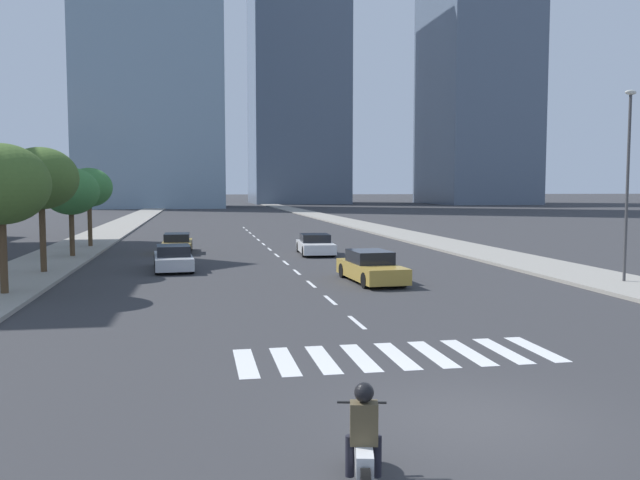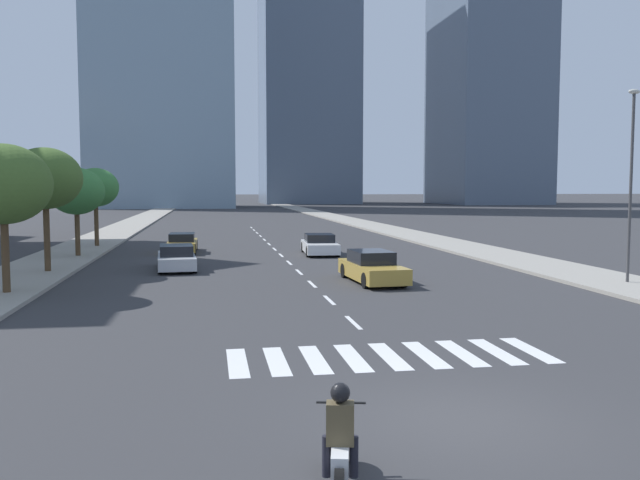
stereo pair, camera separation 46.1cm
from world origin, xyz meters
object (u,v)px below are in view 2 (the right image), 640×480
Objects in this scene: sedan_gold_1 at (372,268)px; street_lamp_east at (631,172)px; sedan_silver_3 at (176,258)px; street_tree_nearest at (3,184)px; sedan_gold_0 at (182,243)px; street_tree_fourth at (95,188)px; motorcycle_lead at (340,448)px; street_tree_third at (76,191)px; sedan_white_2 at (320,245)px; street_tree_second at (45,179)px.

street_lamp_east reaches higher than sedan_gold_1.
street_tree_nearest is at bearing 136.90° from sedan_silver_3.
sedan_gold_0 is 0.98× the size of sedan_silver_3.
sedan_gold_0 is 8.75m from sedan_silver_3.
street_tree_fourth is (-5.76, 4.20, 3.45)m from sedan_gold_0.
street_lamp_east is (10.10, -2.71, 4.05)m from sedan_gold_1.
street_tree_nearest reaches higher than sedan_silver_3.
motorcycle_lead reaches higher than sedan_silver_3.
street_tree_third is (-24.34, 14.93, -0.86)m from street_lamp_east.
sedan_white_2 is (4.90, 30.93, -0.02)m from motorcycle_lead.
motorcycle_lead is at bearing -62.63° from street_tree_nearest.
motorcycle_lead is at bearing -73.73° from street_tree_third.
street_tree_second is 1.10× the size of street_tree_fourth.
street_lamp_east is at bearing -118.47° from sedan_silver_3.
street_tree_fourth is (-24.34, 21.42, -0.64)m from street_lamp_east.
sedan_silver_3 is at bearing -178.94° from sedan_gold_0.
sedan_gold_1 is (8.48, -14.52, 0.05)m from sedan_gold_0.
street_tree_nearest is 1.09× the size of street_tree_third.
street_tree_third is (-13.99, 0.20, 3.23)m from sedan_white_2.
street_tree_nearest is at bearing -43.45° from sedan_white_2.
motorcycle_lead is 20.07m from street_tree_nearest.
street_tree_fourth is at bearing 90.00° from street_tree_nearest.
sedan_white_2 is 18.46m from street_lamp_east.
street_lamp_east is at bearing -41.35° from street_tree_fourth.
street_tree_third reaches higher than motorcycle_lead.
sedan_silver_3 is at bearing 19.70° from motorcycle_lead.
street_lamp_east is at bearing 71.53° from sedan_gold_1.
street_lamp_east is at bearing -31.13° from motorcycle_lead.
street_lamp_east is at bearing -3.16° from street_tree_nearest.
street_tree_fourth is (0.00, 6.50, 0.21)m from street_tree_third.
sedan_white_2 is (-0.26, 12.02, -0.04)m from sedan_gold_1.
street_tree_fourth is (0.00, 20.08, -0.11)m from street_tree_nearest.
street_tree_second is at bearing 32.95° from motorcycle_lead.
sedan_silver_3 is 0.87× the size of street_tree_nearest.
street_tree_third is 6.50m from street_tree_fourth.
sedan_gold_0 is 0.60× the size of street_lamp_east.
street_lamp_east is 1.51× the size of street_tree_fourth.
street_tree_fourth reaches higher than sedan_gold_1.
street_tree_nearest is at bearing -90.00° from street_tree_third.
street_lamp_east is (18.53, -8.47, 4.09)m from sedan_silver_3.
street_tree_fourth is at bearing 138.65° from street_lamp_east.
sedan_gold_0 is 1.01× the size of sedan_white_2.
sedan_gold_0 is 25.66m from street_lamp_east.
sedan_white_2 is at bearing -56.49° from sedan_silver_3.
street_tree_fourth is at bearing 90.00° from street_tree_second.
street_tree_third reaches higher than sedan_gold_1.
street_tree_fourth is at bearing -112.77° from sedan_white_2.
street_tree_second is at bearing 93.53° from sedan_silver_3.
sedan_white_2 is at bearing -0.84° from street_tree_third.
motorcycle_lead is at bearing -18.74° from sedan_gold_1.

